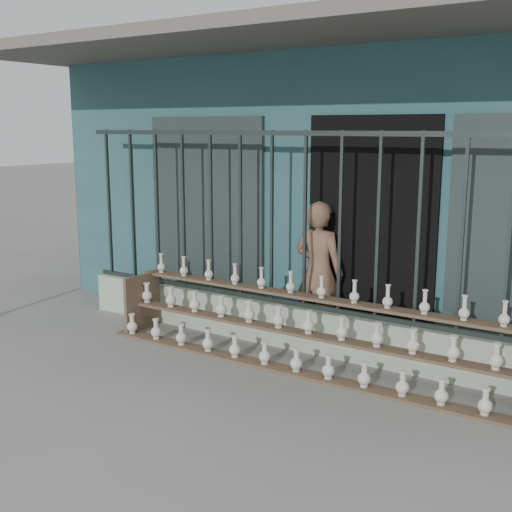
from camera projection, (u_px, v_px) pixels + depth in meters
The scene contains 6 objects.
ground at pixel (197, 381), 5.85m from camera, with size 60.00×60.00×0.00m, color slate.
workshop_building at pixel (381, 175), 9.01m from camera, with size 7.40×6.60×3.21m.
parapet_wall at pixel (271, 322), 6.87m from camera, with size 5.00×0.20×0.45m, color #A7B69C.
security_fence at pixel (272, 218), 6.65m from camera, with size 5.00×0.04×1.80m.
shelf_rack at pixel (308, 330), 6.15m from camera, with size 4.50×0.68×0.85m.
elderly_woman at pixel (319, 272), 6.81m from camera, with size 0.56×0.37×1.53m, color brown.
Camera 1 is at (3.44, -4.33, 2.28)m, focal length 45.00 mm.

